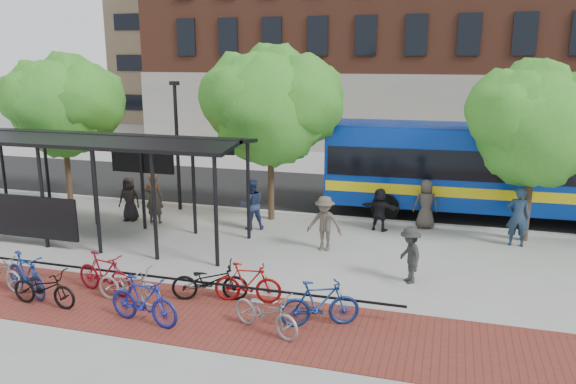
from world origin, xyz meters
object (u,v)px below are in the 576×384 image
(bike_9, at_px, (248,283))
(pedestrian_6, at_px, (426,204))
(bike_11, at_px, (320,304))
(bike_3, at_px, (26,275))
(lamp_post_left, at_px, (177,142))
(bike_6, at_px, (129,285))
(bike_10, at_px, (266,312))
(pedestrian_2, at_px, (252,204))
(bus, at_px, (503,166))
(bus_shelter, at_px, (89,151))
(pedestrian_3, at_px, (325,223))
(pedestrian_5, at_px, (380,209))
(tree_b, at_px, (273,101))
(pedestrian_9, at_px, (410,255))
(bike_5, at_px, (104,273))
(bike_2, at_px, (0,271))
(pedestrian_1, at_px, (154,198))
(pedestrian_0, at_px, (129,199))
(bike_8, at_px, (210,281))
(pedestrian_7, at_px, (518,217))
(bike_7, at_px, (144,301))
(bike_4, at_px, (44,288))
(tree_c, at_px, (539,120))
(tree_a, at_px, (64,102))

(bike_9, height_order, pedestrian_6, pedestrian_6)
(bike_11, bearing_deg, bike_3, 70.33)
(lamp_post_left, height_order, bike_6, lamp_post_left)
(lamp_post_left, relative_size, bike_10, 2.74)
(pedestrian_2, bearing_deg, bus, 173.72)
(lamp_post_left, relative_size, bus, 0.39)
(bus_shelter, height_order, bike_10, bus_shelter)
(pedestrian_2, height_order, pedestrian_6, pedestrian_2)
(pedestrian_3, distance_m, pedestrian_5, 2.98)
(tree_b, relative_size, pedestrian_9, 4.12)
(bike_5, distance_m, bike_9, 3.81)
(tree_b, relative_size, bike_2, 3.59)
(pedestrian_1, bearing_deg, bike_5, 100.19)
(bike_9, xyz_separation_m, pedestrian_0, (-6.83, 5.61, 0.31))
(bike_8, bearing_deg, bus_shelter, 42.63)
(bike_10, bearing_deg, pedestrian_0, 71.14)
(bus, relative_size, bike_11, 7.11)
(tree_b, height_order, bike_11, tree_b)
(bike_11, bearing_deg, pedestrian_7, -56.70)
(lamp_post_left, distance_m, bike_7, 10.34)
(bike_10, distance_m, pedestrian_3, 5.77)
(pedestrian_9, bearing_deg, pedestrian_1, -135.35)
(tree_b, bearing_deg, bus_shelter, -143.79)
(bike_2, height_order, pedestrian_1, pedestrian_1)
(bike_4, relative_size, bike_11, 0.99)
(pedestrian_3, bearing_deg, bike_10, -85.05)
(pedestrian_5, bearing_deg, pedestrian_2, 25.40)
(tree_c, bearing_deg, bike_8, -138.08)
(bike_4, bearing_deg, bike_8, -66.71)
(bus_shelter, xyz_separation_m, tree_c, (14.22, 3.83, 1.06))
(bike_9, height_order, bike_10, bike_9)
(bike_2, distance_m, pedestrian_1, 6.67)
(pedestrian_6, bearing_deg, bike_2, 26.94)
(bike_3, bearing_deg, pedestrian_9, -45.48)
(bike_5, bearing_deg, bike_11, -80.17)
(bike_2, distance_m, pedestrian_2, 8.32)
(bus_shelter, height_order, bike_7, bus_shelter)
(lamp_post_left, relative_size, pedestrian_7, 2.59)
(bike_2, xyz_separation_m, pedestrian_1, (0.94, 6.58, 0.48))
(tree_c, xyz_separation_m, pedestrian_3, (-6.36, -2.94, -3.16))
(tree_a, height_order, bike_8, tree_a)
(bike_3, distance_m, pedestrian_5, 11.49)
(bike_5, bearing_deg, bike_8, -70.07)
(bike_7, distance_m, pedestrian_0, 8.90)
(bike_3, bearing_deg, bike_5, -47.09)
(pedestrian_2, relative_size, pedestrian_5, 1.18)
(pedestrian_2, height_order, pedestrian_5, pedestrian_2)
(bus_shelter, xyz_separation_m, pedestrian_6, (10.83, 4.28, -2.10))
(bike_11, bearing_deg, bike_7, 81.62)
(bike_10, height_order, pedestrian_5, pedestrian_5)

